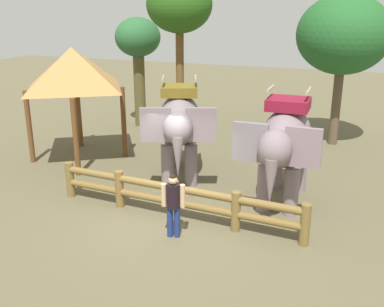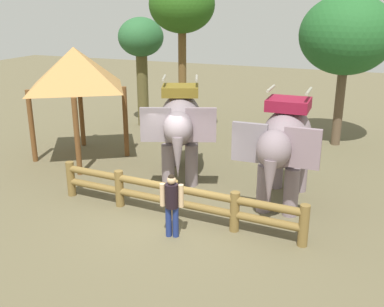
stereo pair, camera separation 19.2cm
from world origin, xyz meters
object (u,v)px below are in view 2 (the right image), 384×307
Objects in this scene: thatched_shelter at (75,69)px; elephant_near_left at (180,123)px; tourist_woman_in_black at (172,201)px; tree_back_center at (182,7)px; elephant_center at (285,142)px; tree_far_right at (346,36)px; log_fence at (174,197)px; tree_far_left at (141,43)px.

elephant_near_left is at bearing -5.21° from thatched_shelter.
tree_back_center reaches higher than tourist_woman_in_black.
elephant_near_left is 5.62m from tree_back_center.
elephant_center is at bearing 54.28° from tourist_woman_in_black.
tree_back_center reaches higher than tree_far_right.
elephant_near_left is 0.67× the size of tree_far_right.
elephant_center is at bearing -13.01° from elephant_near_left.
log_fence is at bearing -70.31° from elephant_near_left.
tree_back_center is (-1.68, 4.11, 3.44)m from elephant_near_left.
elephant_near_left is at bearing 110.27° from tourist_woman_in_black.
elephant_center is at bearing -39.21° from tree_far_left.
elephant_near_left is 4.04m from tourist_woman_in_black.
log_fence is at bearing -141.58° from elephant_center.
tree_back_center is at bearing 56.72° from thatched_shelter.
tourist_woman_in_black is at bearing -69.73° from elephant_near_left.
elephant_near_left is at bearing 166.99° from elephant_center.
elephant_near_left is 4.38m from thatched_shelter.
tree_back_center is at bearing -28.24° from tree_far_left.
elephant_near_left reaches higher than tourist_woman_in_black.
log_fence is 8.72m from tree_back_center.
elephant_center is (2.47, 1.96, 1.23)m from log_fence.
tourist_woman_in_black reaches higher than log_fence.
tree_far_left is at bearing -178.81° from tree_far_right.
tree_far_left is at bearing 151.76° from tree_back_center.
tree_back_center is at bearing 136.29° from elephant_center.
tree_far_left reaches higher than log_fence.
tree_far_left reaches higher than thatched_shelter.
log_fence is 1.82× the size of elephant_near_left.
log_fence is 9.79m from tree_far_right.
tree_far_left is (-4.25, 5.49, 1.91)m from elephant_near_left.
thatched_shelter is 0.83× the size of tree_far_left.
log_fence is 4.34× the size of tourist_woman_in_black.
tree_far_left is at bearing 122.44° from log_fence.
tree_far_right is (8.62, 0.18, 0.53)m from tree_far_left.
log_fence is at bearing -68.78° from tree_back_center.
tree_back_center reaches higher than tree_far_left.
thatched_shelter is at bearing 174.79° from elephant_near_left.
thatched_shelter is 0.62× the size of tree_back_center.
elephant_center is at bearing 38.42° from log_fence.
elephant_center is 0.94× the size of thatched_shelter.
tree_far_left is (-5.62, 9.19, 2.80)m from tourist_woman_in_black.
log_fence is 3.38m from elephant_center.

